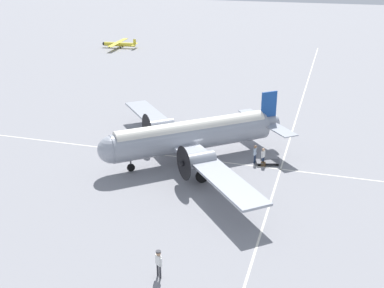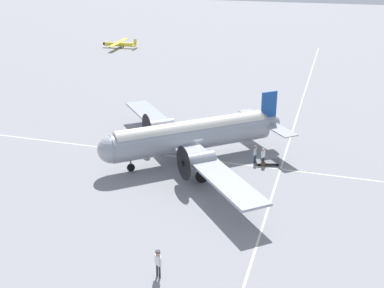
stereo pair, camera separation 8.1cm
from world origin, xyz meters
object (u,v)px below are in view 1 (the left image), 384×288
object	(u,v)px
passenger_boarding	(255,152)
ramp_agent	(263,155)
crew_foreground	(159,261)
light_aircraft_taxiing	(119,44)
suitcase_near_door	(263,164)
baggage_cart	(268,162)
airliner_main	(188,136)

from	to	relation	value
passenger_boarding	ramp_agent	size ratio (longest dim) A/B	1.05
passenger_boarding	crew_foreground	bearing A→B (deg)	0.65
passenger_boarding	light_aircraft_taxiing	distance (m)	59.40
ramp_agent	suitcase_near_door	size ratio (longest dim) A/B	3.46
crew_foreground	passenger_boarding	size ratio (longest dim) A/B	1.06
ramp_agent	suitcase_near_door	world-z (taller)	ramp_agent
passenger_boarding	ramp_agent	bearing A→B (deg)	79.45
baggage_cart	light_aircraft_taxiing	world-z (taller)	light_aircraft_taxiing
ramp_agent	baggage_cart	bearing A→B (deg)	146.77
ramp_agent	crew_foreground	bearing A→B (deg)	11.34
crew_foreground	baggage_cart	xyz separation A→B (m)	(-3.81, -18.13, -0.87)
airliner_main	ramp_agent	bearing A→B (deg)	147.99
airliner_main	light_aircraft_taxiing	bearing A→B (deg)	-99.80
ramp_agent	light_aircraft_taxiing	distance (m)	60.10
crew_foreground	passenger_boarding	xyz separation A→B (m)	(-2.59, -18.11, -0.09)
airliner_main	suitcase_near_door	world-z (taller)	airliner_main
light_aircraft_taxiing	ramp_agent	bearing A→B (deg)	121.79
passenger_boarding	ramp_agent	world-z (taller)	passenger_boarding
passenger_boarding	baggage_cart	distance (m)	1.44
airliner_main	crew_foreground	bearing A→B (deg)	60.46
suitcase_near_door	baggage_cart	bearing A→B (deg)	-121.34
airliner_main	light_aircraft_taxiing	xyz separation A→B (m)	(29.59, -48.92, -1.68)
ramp_agent	light_aircraft_taxiing	world-z (taller)	light_aircraft_taxiing
passenger_boarding	light_aircraft_taxiing	xyz separation A→B (m)	(35.57, -47.58, -0.26)
ramp_agent	baggage_cart	world-z (taller)	ramp_agent
airliner_main	suitcase_near_door	xyz separation A→B (m)	(-6.85, -0.80, -2.25)
baggage_cart	ramp_agent	bearing A→B (deg)	17.04
ramp_agent	baggage_cart	xyz separation A→B (m)	(-0.43, -0.30, -0.73)
crew_foreground	passenger_boarding	distance (m)	18.30
suitcase_near_door	light_aircraft_taxiing	world-z (taller)	light_aircraft_taxiing
passenger_boarding	ramp_agent	xyz separation A→B (m)	(-0.79, 0.28, -0.05)
suitcase_near_door	light_aircraft_taxiing	size ratio (longest dim) A/B	0.05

